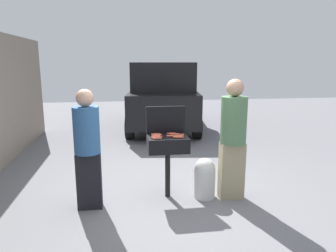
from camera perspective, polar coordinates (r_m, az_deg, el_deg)
name	(u,v)px	position (r m, az deg, el deg)	size (l,w,h in m)	color
ground_plane	(172,196)	(4.90, 0.78, -12.69)	(24.00, 24.00, 0.00)	slate
bbq_grill	(168,146)	(4.61, -0.06, -3.69)	(0.60, 0.44, 0.95)	black
grill_lid_open	(166,120)	(4.74, -0.44, 1.15)	(0.60, 0.05, 0.42)	black
hot_dog_0	(156,138)	(4.46, -2.28, -2.14)	(0.03, 0.03, 0.13)	#B74C33
hot_dog_1	(174,134)	(4.66, 1.17, -1.53)	(0.03, 0.03, 0.13)	#B74C33
hot_dog_2	(156,135)	(4.58, -2.22, -1.75)	(0.03, 0.03, 0.13)	#C6593D
hot_dog_3	(157,138)	(4.40, -2.02, -2.31)	(0.03, 0.03, 0.13)	#C6593D
hot_dog_4	(156,136)	(4.53, -2.26, -1.92)	(0.03, 0.03, 0.13)	#C6593D
hot_dog_5	(156,134)	(4.68, -2.31, -1.48)	(0.03, 0.03, 0.13)	#AD4228
hot_dog_6	(171,133)	(4.70, 0.61, -1.39)	(0.03, 0.03, 0.13)	#B74C33
hot_dog_7	(171,136)	(4.55, 0.55, -1.85)	(0.03, 0.03, 0.13)	#C6593D
hot_dog_8	(179,137)	(4.46, 2.09, -2.12)	(0.03, 0.03, 0.13)	#AD4228
hot_dog_9	(180,135)	(4.64, 2.17, -1.60)	(0.03, 0.03, 0.13)	#AD4228
hot_dog_10	(157,135)	(4.63, -2.02, -1.62)	(0.03, 0.03, 0.13)	#C6593D
hot_dog_11	(158,137)	(4.49, -1.87, -2.03)	(0.03, 0.03, 0.13)	#AD4228
hot_dog_12	(178,137)	(4.49, 1.77, -2.04)	(0.03, 0.03, 0.13)	#C6593D
hot_dog_13	(179,136)	(4.55, 2.10, -1.85)	(0.03, 0.03, 0.13)	#C6593D
propane_tank	(205,177)	(4.77, 6.75, -9.34)	(0.32, 0.32, 0.62)	silver
person_left	(87,145)	(4.36, -14.65, -3.50)	(0.35, 0.35, 1.68)	black
person_right	(233,136)	(4.62, 11.90, -1.73)	(0.38, 0.38, 1.79)	gray
parked_minivan	(163,95)	(9.65, -0.91, 5.74)	(2.46, 4.60, 2.02)	black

